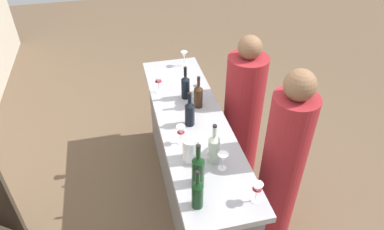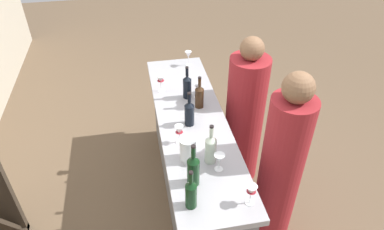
# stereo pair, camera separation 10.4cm
# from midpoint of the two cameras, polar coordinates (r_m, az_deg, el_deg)

# --- Properties ---
(ground_plane) EXTENTS (12.00, 12.00, 0.00)m
(ground_plane) POSITION_cam_midpoint_polar(r_m,az_deg,el_deg) (3.55, 0.86, -12.82)
(ground_plane) COLOR brown
(bar_counter) EXTENTS (2.11, 0.56, 0.94)m
(bar_counter) POSITION_cam_midpoint_polar(r_m,az_deg,el_deg) (3.21, 0.93, -7.36)
(bar_counter) COLOR slate
(bar_counter) RESTS_ON ground
(wine_bottle_leftmost_dark_green) EXTENTS (0.07, 0.07, 0.30)m
(wine_bottle_leftmost_dark_green) POSITION_cam_midpoint_polar(r_m,az_deg,el_deg) (2.19, 1.23, -12.59)
(wine_bottle_leftmost_dark_green) COLOR black
(wine_bottle_leftmost_dark_green) RESTS_ON bar_counter
(wine_bottle_second_left_dark_green) EXTENTS (0.08, 0.08, 0.33)m
(wine_bottle_second_left_dark_green) POSITION_cam_midpoint_polar(r_m,az_deg,el_deg) (2.30, 1.51, -8.83)
(wine_bottle_second_left_dark_green) COLOR black
(wine_bottle_second_left_dark_green) RESTS_ON bar_counter
(wine_bottle_center_clear_pale) EXTENTS (0.08, 0.08, 0.32)m
(wine_bottle_center_clear_pale) POSITION_cam_midpoint_polar(r_m,az_deg,el_deg) (2.46, 4.26, -5.39)
(wine_bottle_center_clear_pale) COLOR #B7C6B2
(wine_bottle_center_clear_pale) RESTS_ON bar_counter
(wine_bottle_second_right_near_black) EXTENTS (0.08, 0.08, 0.30)m
(wine_bottle_second_right_near_black) POSITION_cam_midpoint_polar(r_m,az_deg,el_deg) (2.78, 0.64, 0.38)
(wine_bottle_second_right_near_black) COLOR black
(wine_bottle_second_right_near_black) RESTS_ON bar_counter
(wine_bottle_rightmost_amber_brown) EXTENTS (0.08, 0.08, 0.30)m
(wine_bottle_rightmost_amber_brown) POSITION_cam_midpoint_polar(r_m,az_deg,el_deg) (2.99, 2.20, 3.13)
(wine_bottle_rightmost_amber_brown) COLOR #331E0F
(wine_bottle_rightmost_amber_brown) RESTS_ON bar_counter
(wine_bottle_far_right_near_black) EXTENTS (0.08, 0.08, 0.31)m
(wine_bottle_far_right_near_black) POSITION_cam_midpoint_polar(r_m,az_deg,el_deg) (3.10, 0.17, 4.69)
(wine_bottle_far_right_near_black) COLOR black
(wine_bottle_far_right_near_black) RESTS_ON bar_counter
(wine_glass_near_left) EXTENTS (0.07, 0.07, 0.16)m
(wine_glass_near_left) POSITION_cam_midpoint_polar(r_m,az_deg,el_deg) (2.24, 10.91, -12.12)
(wine_glass_near_left) COLOR white
(wine_glass_near_left) RESTS_ON bar_counter
(wine_glass_near_center) EXTENTS (0.07, 0.07, 0.15)m
(wine_glass_near_center) POSITION_cam_midpoint_polar(r_m,az_deg,el_deg) (3.61, 0.23, 9.68)
(wine_glass_near_center) COLOR white
(wine_glass_near_center) RESTS_ON bar_counter
(wine_glass_near_right) EXTENTS (0.06, 0.06, 0.14)m
(wine_glass_near_right) POSITION_cam_midpoint_polar(r_m,az_deg,el_deg) (3.11, 1.80, 4.50)
(wine_glass_near_right) COLOR white
(wine_glass_near_right) RESTS_ON bar_counter
(wine_glass_far_left) EXTENTS (0.08, 0.08, 0.14)m
(wine_glass_far_left) POSITION_cam_midpoint_polar(r_m,az_deg,el_deg) (2.42, 5.67, -7.10)
(wine_glass_far_left) COLOR white
(wine_glass_far_left) RESTS_ON bar_counter
(wine_glass_far_center) EXTENTS (0.07, 0.07, 0.16)m
(wine_glass_far_center) POSITION_cam_midpoint_polar(r_m,az_deg,el_deg) (2.61, -0.96, -2.64)
(wine_glass_far_center) COLOR white
(wine_glass_far_center) RESTS_ON bar_counter
(wine_glass_far_right) EXTENTS (0.07, 0.07, 0.16)m
(wine_glass_far_right) POSITION_cam_midpoint_polar(r_m,az_deg,el_deg) (3.20, -4.18, 5.66)
(wine_glass_far_right) COLOR white
(wine_glass_far_right) RESTS_ON bar_counter
(water_pitcher) EXTENTS (0.12, 0.12, 0.19)m
(water_pitcher) POSITION_cam_midpoint_polar(r_m,az_deg,el_deg) (2.49, 0.53, -5.60)
(water_pitcher) COLOR silver
(water_pitcher) RESTS_ON bar_counter
(person_left_guest) EXTENTS (0.46, 0.46, 1.53)m
(person_left_guest) POSITION_cam_midpoint_polar(r_m,az_deg,el_deg) (3.34, 9.34, -0.61)
(person_left_guest) COLOR maroon
(person_left_guest) RESTS_ON ground
(person_center_guest) EXTENTS (0.33, 0.33, 1.62)m
(person_center_guest) POSITION_cam_midpoint_polar(r_m,az_deg,el_deg) (2.81, 15.16, -8.77)
(person_center_guest) COLOR maroon
(person_center_guest) RESTS_ON ground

